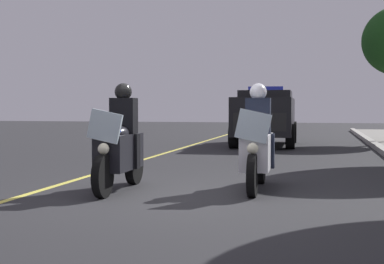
# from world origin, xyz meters

# --- Properties ---
(ground_plane) EXTENTS (80.00, 80.00, 0.00)m
(ground_plane) POSITION_xyz_m (0.00, 0.00, 0.00)
(ground_plane) COLOR #28282B
(lane_stripe_center) EXTENTS (48.00, 0.12, 0.01)m
(lane_stripe_center) POSITION_xyz_m (0.00, -2.18, 0.00)
(lane_stripe_center) COLOR #E0D14C
(lane_stripe_center) RESTS_ON ground
(police_motorcycle_lead_left) EXTENTS (2.14, 0.57, 1.72)m
(police_motorcycle_lead_left) POSITION_xyz_m (-0.29, -0.95, 0.70)
(police_motorcycle_lead_left) COLOR black
(police_motorcycle_lead_left) RESTS_ON ground
(police_motorcycle_lead_right) EXTENTS (2.14, 0.57, 1.72)m
(police_motorcycle_lead_right) POSITION_xyz_m (-0.86, 1.18, 0.70)
(police_motorcycle_lead_right) COLOR black
(police_motorcycle_lead_right) RESTS_ON ground
(police_suv) EXTENTS (4.95, 2.16, 2.05)m
(police_suv) POSITION_xyz_m (-11.25, 0.34, 1.07)
(police_suv) COLOR black
(police_suv) RESTS_ON ground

